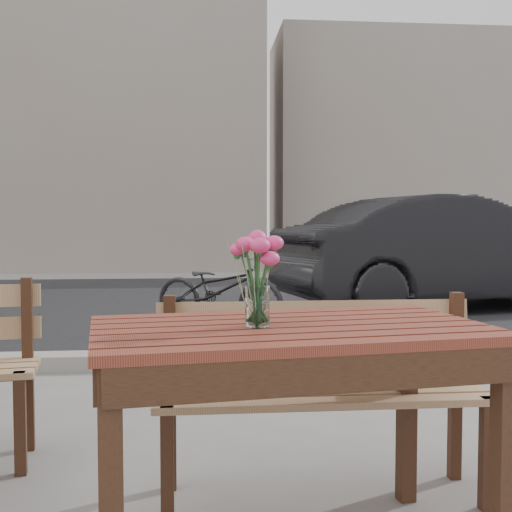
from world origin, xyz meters
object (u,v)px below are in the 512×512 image
(main_vase, at_px, (257,267))
(bicycle, at_px, (219,289))
(main_table, at_px, (290,364))
(parked_car, at_px, (446,253))

(main_vase, distance_m, bicycle, 5.02)
(main_table, relative_size, main_vase, 4.43)
(parked_car, xyz_separation_m, bicycle, (-3.03, -1.12, -0.34))
(main_vase, xyz_separation_m, bicycle, (0.03, 4.99, -0.59))
(main_table, bearing_deg, main_vase, -173.35)
(main_vase, bearing_deg, parked_car, 63.39)
(main_table, relative_size, bicycle, 0.91)
(main_table, xyz_separation_m, bicycle, (-0.08, 4.96, -0.26))
(parked_car, bearing_deg, main_vase, 141.01)
(bicycle, bearing_deg, main_vase, -152.64)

